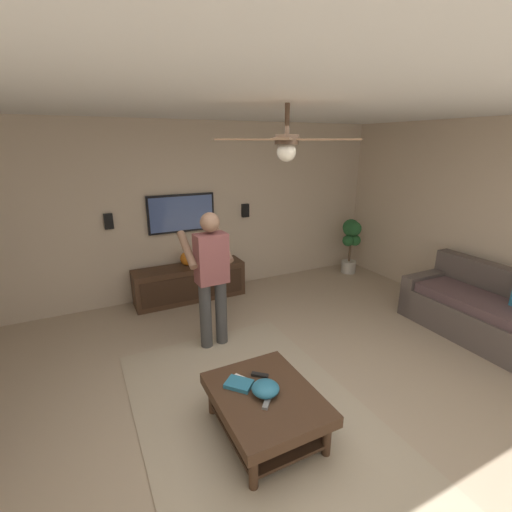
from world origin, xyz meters
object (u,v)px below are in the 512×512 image
(book, at_px, (239,384))
(ceiling_fan, at_px, (286,143))
(media_console, at_px, (190,283))
(bowl, at_px, (265,388))
(tv, at_px, (182,213))
(vase_round, at_px, (187,259))
(potted_plant_tall, at_px, (351,238))
(wall_speaker_left, at_px, (245,210))
(remote_black, at_px, (260,375))
(person_standing, at_px, (211,273))
(remote_white, at_px, (242,378))
(remote_grey, at_px, (267,402))
(coffee_table, at_px, (265,404))
(wall_speaker_right, at_px, (109,221))
(couch, at_px, (486,314))

(book, xyz_separation_m, ceiling_fan, (0.32, -0.60, 1.95))
(media_console, bearing_deg, bowl, -4.70)
(tv, relative_size, vase_round, 4.71)
(ceiling_fan, bearing_deg, potted_plant_tall, -51.50)
(media_console, distance_m, wall_speaker_left, 1.51)
(potted_plant_tall, xyz_separation_m, ceiling_fan, (-2.24, 2.82, 1.67))
(bowl, distance_m, book, 0.25)
(remote_black, xyz_separation_m, wall_speaker_left, (2.98, -1.26, 0.87))
(person_standing, height_order, vase_round, person_standing)
(remote_white, relative_size, ceiling_fan, 0.13)
(person_standing, distance_m, remote_white, 1.40)
(remote_grey, xyz_separation_m, book, (0.30, 0.11, 0.01))
(remote_white, xyz_separation_m, wall_speaker_left, (2.95, -1.43, 0.87))
(coffee_table, relative_size, tv, 0.97)
(book, xyz_separation_m, vase_round, (2.81, -0.39, 0.24))
(tv, relative_size, wall_speaker_right, 4.71)
(bowl, height_order, wall_speaker_right, wall_speaker_right)
(bowl, relative_size, wall_speaker_left, 1.04)
(vase_round, bearing_deg, potted_plant_tall, -94.79)
(wall_speaker_right, xyz_separation_m, ceiling_fan, (-2.70, -1.25, 1.06))
(media_console, height_order, ceiling_fan, ceiling_fan)
(book, height_order, vase_round, vase_round)
(remote_black, distance_m, wall_speaker_left, 3.35)
(potted_plant_tall, bearing_deg, couch, 179.37)
(potted_plant_tall, bearing_deg, coffee_table, 130.11)
(tv, distance_m, remote_grey, 3.44)
(potted_plant_tall, distance_m, bowl, 4.27)
(tv, bearing_deg, wall_speaker_left, 90.69)
(remote_grey, xyz_separation_m, wall_speaker_left, (3.32, -1.37, 0.87))
(couch, relative_size, book, 8.70)
(remote_black, distance_m, vase_round, 2.79)
(vase_round, bearing_deg, bowl, 175.48)
(media_console, height_order, potted_plant_tall, potted_plant_tall)
(media_console, xyz_separation_m, remote_grey, (-3.06, 0.29, 0.14))
(ceiling_fan, bearing_deg, person_standing, 18.20)
(potted_plant_tall, xyz_separation_m, bowl, (-2.75, 3.26, -0.24))
(couch, relative_size, ceiling_fan, 1.69)
(person_standing, xyz_separation_m, wall_speaker_left, (1.67, -1.22, 0.35))
(coffee_table, relative_size, media_console, 0.59)
(remote_grey, bearing_deg, remote_black, 23.79)
(bowl, distance_m, remote_grey, 0.12)
(tv, distance_m, book, 3.16)
(coffee_table, bearing_deg, remote_black, -15.32)
(remote_grey, relative_size, book, 0.68)
(remote_black, xyz_separation_m, book, (-0.04, 0.22, 0.01))
(ceiling_fan, bearing_deg, media_console, 4.82)
(tv, distance_m, wall_speaker_right, 1.05)
(bowl, height_order, wall_speaker_left, wall_speaker_left)
(remote_black, distance_m, ceiling_fan, 2.01)
(bowl, bearing_deg, coffee_table, -39.49)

